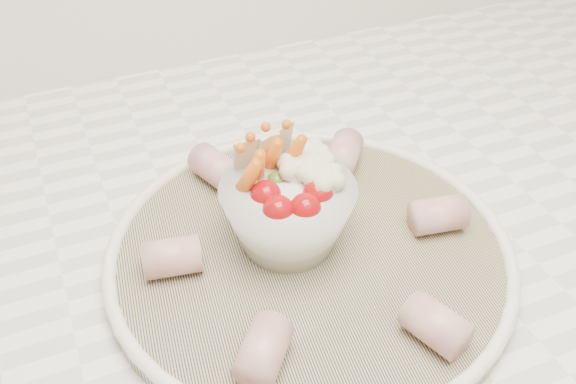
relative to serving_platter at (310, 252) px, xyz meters
name	(u,v)px	position (x,y,z in m)	size (l,w,h in m)	color
serving_platter	(310,252)	(0.00, 0.00, 0.00)	(0.40, 0.40, 0.02)	navy
veggie_bowl	(289,206)	(-0.01, 0.02, 0.04)	(0.12, 0.12, 0.10)	silver
cured_meat_rolls	(310,235)	(0.00, 0.00, 0.02)	(0.29, 0.31, 0.03)	#B65357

